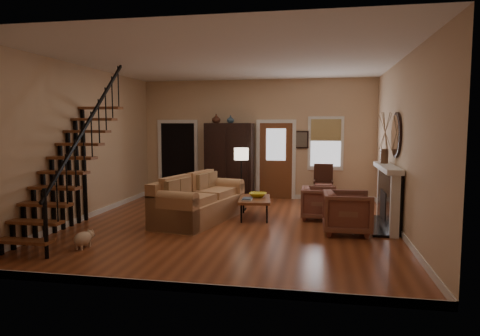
% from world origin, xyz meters
% --- Properties ---
extents(room, '(7.00, 7.33, 3.30)m').
position_xyz_m(room, '(-0.41, 1.76, 1.51)').
color(room, brown).
rests_on(room, ground).
extents(staircase, '(0.94, 2.80, 3.20)m').
position_xyz_m(staircase, '(-2.78, -1.30, 1.60)').
color(staircase, brown).
rests_on(staircase, ground).
extents(fireplace, '(0.33, 1.95, 2.30)m').
position_xyz_m(fireplace, '(3.13, 0.50, 0.74)').
color(fireplace, black).
rests_on(fireplace, ground).
extents(armoire, '(1.30, 0.60, 2.10)m').
position_xyz_m(armoire, '(-0.70, 3.15, 1.05)').
color(armoire, black).
rests_on(armoire, ground).
extents(vase_a, '(0.24, 0.24, 0.25)m').
position_xyz_m(vase_a, '(-1.05, 3.05, 2.22)').
color(vase_a, '#4C2619').
rests_on(vase_a, armoire).
extents(vase_b, '(0.20, 0.20, 0.21)m').
position_xyz_m(vase_b, '(-0.65, 3.05, 2.21)').
color(vase_b, '#334C60').
rests_on(vase_b, armoire).
extents(sofa, '(1.58, 2.62, 0.91)m').
position_xyz_m(sofa, '(-0.77, 0.36, 0.45)').
color(sofa, '#B27D50').
rests_on(sofa, ground).
extents(coffee_table, '(0.81, 1.23, 0.44)m').
position_xyz_m(coffee_table, '(0.35, 0.85, 0.22)').
color(coffee_table, brown).
rests_on(coffee_table, ground).
extents(bowl, '(0.39, 0.39, 0.10)m').
position_xyz_m(bowl, '(0.40, 1.00, 0.49)').
color(bowl, gold).
rests_on(bowl, coffee_table).
extents(books, '(0.21, 0.29, 0.05)m').
position_xyz_m(books, '(0.23, 0.55, 0.47)').
color(books, beige).
rests_on(books, coffee_table).
extents(armchair_left, '(0.91, 0.88, 0.80)m').
position_xyz_m(armchair_left, '(2.27, -0.20, 0.40)').
color(armchair_left, maroon).
rests_on(armchair_left, ground).
extents(armchair_right, '(0.78, 0.76, 0.71)m').
position_xyz_m(armchair_right, '(1.75, 0.98, 0.35)').
color(armchair_right, maroon).
rests_on(armchair_right, ground).
extents(floor_lamp, '(0.35, 0.35, 1.50)m').
position_xyz_m(floor_lamp, '(-0.10, 1.67, 0.75)').
color(floor_lamp, black).
rests_on(floor_lamp, ground).
extents(side_chair, '(0.54, 0.54, 1.02)m').
position_xyz_m(side_chair, '(1.85, 2.95, 0.51)').
color(side_chair, '#381B11').
rests_on(side_chair, ground).
extents(dog, '(0.29, 0.43, 0.29)m').
position_xyz_m(dog, '(-2.12, -2.00, 0.14)').
color(dog, beige).
rests_on(dog, ground).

